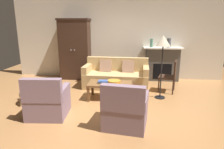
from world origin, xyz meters
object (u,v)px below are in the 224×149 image
(floor_lamp, at_px, (163,45))
(dog, at_px, (24,94))
(armchair_near_right, at_px, (125,111))
(fruit_bowl, at_px, (114,82))
(mantel_vase_jade, at_px, (151,43))
(armoire, at_px, (75,49))
(armchair_near_left, at_px, (47,102))
(couch, at_px, (116,76))
(coffee_table, at_px, (110,85))
(side_chair_wooden, at_px, (171,74))
(fireplace, at_px, (162,64))
(mantel_vase_slate, at_px, (169,43))
(book_stack, at_px, (103,82))

(floor_lamp, distance_m, dog, 3.57)
(armchair_near_right, bearing_deg, floor_lamp, 62.38)
(fruit_bowl, xyz_separation_m, mantel_vase_jade, (1.05, 1.88, 0.80))
(armoire, xyz_separation_m, armchair_near_left, (0.26, -2.99, -0.71))
(couch, relative_size, armchair_near_left, 2.21)
(armchair_near_left, height_order, dog, armchair_near_left)
(armoire, height_order, couch, armoire)
(mantel_vase_jade, distance_m, dog, 4.13)
(dog, bearing_deg, armchair_near_left, -34.48)
(coffee_table, xyz_separation_m, side_chair_wooden, (1.61, 0.69, 0.15))
(fireplace, height_order, armchair_near_left, fireplace)
(floor_lamp, bearing_deg, dog, -167.35)
(armchair_near_right, relative_size, floor_lamp, 0.55)
(armchair_near_left, bearing_deg, dog, 145.52)
(coffee_table, relative_size, mantel_vase_slate, 3.70)
(fireplace, bearing_deg, mantel_vase_jade, -177.30)
(couch, distance_m, mantel_vase_slate, 2.09)
(fruit_bowl, xyz_separation_m, dog, (-2.12, -0.57, -0.21))
(couch, bearing_deg, armchair_near_left, -119.45)
(book_stack, relative_size, armchair_near_left, 0.30)
(couch, xyz_separation_m, armchair_near_left, (-1.22, -2.17, -0.00))
(armchair_near_left, height_order, floor_lamp, floor_lamp)
(coffee_table, distance_m, floor_lamp, 1.65)
(couch, height_order, coffee_table, couch)
(armoire, relative_size, mantel_vase_slate, 6.87)
(couch, distance_m, side_chair_wooden, 1.59)
(armoire, height_order, floor_lamp, armoire)
(armchair_near_left, bearing_deg, book_stack, 48.83)
(coffee_table, xyz_separation_m, fruit_bowl, (0.10, 0.02, 0.09))
(armoire, relative_size, fruit_bowl, 6.16)
(book_stack, relative_size, floor_lamp, 0.17)
(couch, distance_m, fruit_bowl, 1.02)
(fireplace, relative_size, fruit_bowl, 3.80)
(mantel_vase_jade, height_order, side_chair_wooden, mantel_vase_jade)
(book_stack, distance_m, mantel_vase_slate, 2.82)
(mantel_vase_slate, distance_m, floor_lamp, 1.77)
(couch, distance_m, armchair_near_right, 2.45)
(coffee_table, bearing_deg, fruit_bowl, 12.54)
(armoire, bearing_deg, fireplace, 1.51)
(armoire, xyz_separation_m, side_chair_wooden, (3.03, -1.15, -0.51))
(mantel_vase_jade, height_order, armchair_near_left, mantel_vase_jade)
(armoire, bearing_deg, mantel_vase_slate, 1.10)
(book_stack, bearing_deg, fruit_bowl, 9.13)
(fireplace, relative_size, mantel_vase_slate, 4.24)
(armchair_near_left, bearing_deg, armchair_near_right, -8.93)
(armoire, relative_size, side_chair_wooden, 2.27)
(coffee_table, height_order, mantel_vase_slate, mantel_vase_slate)
(mantel_vase_jade, distance_m, armchair_near_right, 3.50)
(side_chair_wooden, bearing_deg, couch, 167.69)
(armoire, relative_size, coffee_table, 1.86)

